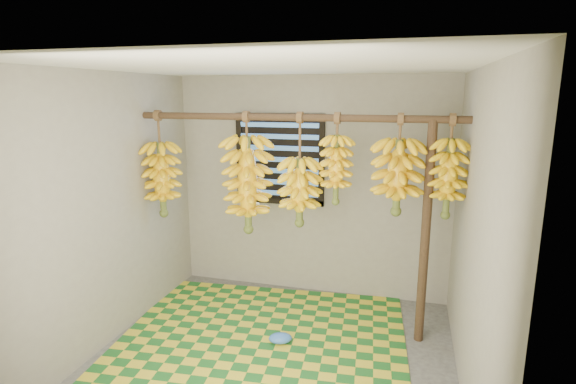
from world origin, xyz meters
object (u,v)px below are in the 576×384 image
(banana_bunch_a, at_px, (162,179))
(banana_bunch_c, at_px, (300,192))
(woven_mat, at_px, (263,336))
(banana_bunch_b, at_px, (248,185))
(plastic_bag, at_px, (280,338))
(banana_bunch_f, at_px, (448,178))
(banana_bunch_d, at_px, (336,170))
(banana_bunch_e, at_px, (398,177))
(support_post, at_px, (425,235))

(banana_bunch_a, relative_size, banana_bunch_c, 1.01)
(woven_mat, height_order, banana_bunch_b, banana_bunch_b)
(plastic_bag, bearing_deg, banana_bunch_c, 79.72)
(banana_bunch_f, bearing_deg, banana_bunch_b, 180.00)
(banana_bunch_d, bearing_deg, banana_bunch_e, 0.00)
(support_post, relative_size, banana_bunch_f, 2.29)
(woven_mat, bearing_deg, plastic_bag, -21.85)
(banana_bunch_d, bearing_deg, plastic_bag, -135.50)
(plastic_bag, bearing_deg, banana_bunch_e, 23.04)
(banana_bunch_b, relative_size, banana_bunch_e, 1.32)
(woven_mat, height_order, banana_bunch_c, banana_bunch_c)
(plastic_bag, height_order, banana_bunch_d, banana_bunch_d)
(banana_bunch_a, bearing_deg, woven_mat, -15.70)
(banana_bunch_a, bearing_deg, banana_bunch_b, 0.00)
(banana_bunch_a, height_order, banana_bunch_c, same)
(plastic_bag, xyz_separation_m, banana_bunch_a, (-1.35, 0.40, 1.32))
(banana_bunch_e, height_order, banana_bunch_f, same)
(banana_bunch_b, height_order, banana_bunch_d, same)
(plastic_bag, xyz_separation_m, banana_bunch_e, (0.94, 0.40, 1.45))
(woven_mat, bearing_deg, banana_bunch_e, 16.11)
(woven_mat, relative_size, banana_bunch_b, 2.25)
(banana_bunch_d, xyz_separation_m, banana_bunch_e, (0.53, 0.00, -0.04))
(support_post, distance_m, woven_mat, 1.74)
(plastic_bag, relative_size, banana_bunch_d, 0.26)
(plastic_bag, height_order, banana_bunch_b, banana_bunch_b)
(banana_bunch_d, bearing_deg, banana_bunch_f, 0.00)
(banana_bunch_b, height_order, banana_bunch_e, same)
(plastic_bag, relative_size, banana_bunch_c, 0.20)
(support_post, relative_size, banana_bunch_b, 1.74)
(support_post, height_order, banana_bunch_f, banana_bunch_f)
(woven_mat, distance_m, banana_bunch_c, 1.38)
(banana_bunch_f, bearing_deg, banana_bunch_d, 180.00)
(support_post, xyz_separation_m, banana_bunch_b, (-1.64, 0.00, 0.36))
(woven_mat, xyz_separation_m, banana_bunch_e, (1.13, 0.33, 1.50))
(support_post, xyz_separation_m, plastic_bag, (-1.20, -0.40, -0.95))
(banana_bunch_d, distance_m, banana_bunch_e, 0.54)
(banana_bunch_b, relative_size, banana_bunch_c, 1.10)
(banana_bunch_c, relative_size, banana_bunch_f, 1.19)
(woven_mat, distance_m, banana_bunch_d, 1.68)
(banana_bunch_e, relative_size, banana_bunch_f, 0.99)
(woven_mat, distance_m, banana_bunch_b, 1.42)
(banana_bunch_a, bearing_deg, banana_bunch_e, 0.00)
(banana_bunch_e, bearing_deg, plastic_bag, -156.96)
(support_post, bearing_deg, banana_bunch_d, 180.00)
(woven_mat, relative_size, banana_bunch_c, 2.48)
(support_post, xyz_separation_m, banana_bunch_d, (-0.80, 0.00, 0.55))
(banana_bunch_f, bearing_deg, banana_bunch_e, 180.00)
(support_post, relative_size, banana_bunch_c, 1.92)
(banana_bunch_c, bearing_deg, banana_bunch_f, 0.00)
(plastic_bag, xyz_separation_m, banana_bunch_c, (0.07, 0.40, 1.27))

